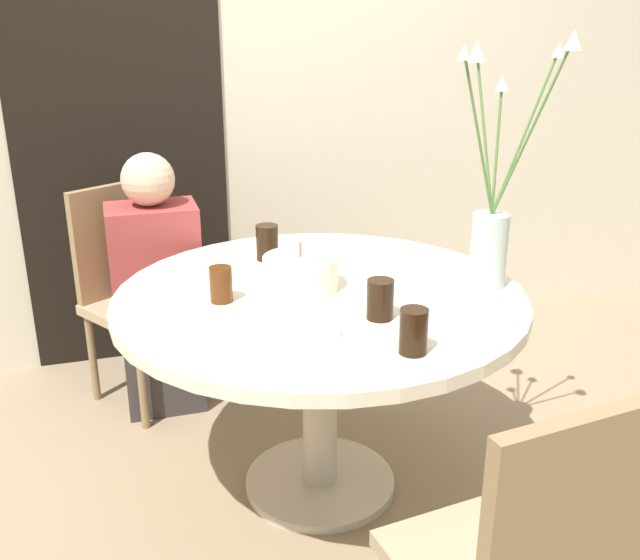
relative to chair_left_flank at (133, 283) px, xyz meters
name	(u,v)px	position (x,y,z in m)	size (l,w,h in m)	color
ground_plane	(320,485)	(0.54, -0.85, -0.49)	(16.00, 16.00, 0.00)	#89755B
wall_back	(237,69)	(0.54, 0.41, 0.81)	(8.00, 0.05, 2.60)	beige
doorway_panel	(120,138)	(0.01, 0.38, 0.53)	(0.90, 0.01, 2.05)	black
dining_table	(320,328)	(0.54, -0.85, 0.10)	(1.28, 1.28, 0.71)	beige
chair_left_flank	(133,283)	(0.00, 0.00, 0.00)	(0.55, 0.55, 0.89)	#9E896B
birthday_cake	(301,272)	(0.49, -0.80, 0.27)	(0.24, 0.24, 0.15)	white
flower_vase	(492,221)	(1.06, -0.95, 0.43)	(0.35, 0.32, 0.77)	#B2C6C1
side_plate	(311,331)	(0.42, -1.14, 0.23)	(0.17, 0.17, 0.01)	white
drink_glass_0	(380,299)	(0.64, -1.10, 0.28)	(0.08, 0.08, 0.11)	black
drink_glass_1	(221,284)	(0.23, -0.84, 0.27)	(0.07, 0.07, 0.11)	#51280F
drink_glass_2	(414,331)	(0.64, -1.33, 0.28)	(0.07, 0.07, 0.12)	black
drink_glass_3	(267,242)	(0.45, -0.50, 0.28)	(0.08, 0.08, 0.12)	black
person_guest	(158,294)	(0.09, -0.14, 0.00)	(0.34, 0.24, 1.05)	#383333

